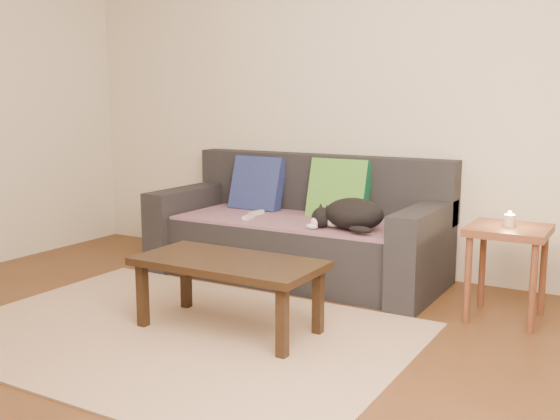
{
  "coord_description": "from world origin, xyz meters",
  "views": [
    {
      "loc": [
        2.22,
        -2.55,
        1.29
      ],
      "look_at": [
        0.05,
        1.2,
        0.55
      ],
      "focal_mm": 42.0,
      "sensor_mm": 36.0,
      "label": 1
    }
  ],
  "objects_px": {
    "sofa": "(300,234)",
    "cat": "(351,215)",
    "side_table": "(508,243)",
    "coffee_table": "(229,269)",
    "wii_remote_b": "(256,213)",
    "wii_remote_a": "(248,217)"
  },
  "relations": [
    {
      "from": "sofa",
      "to": "cat",
      "type": "bearing_deg",
      "value": -25.84
    },
    {
      "from": "side_table",
      "to": "coffee_table",
      "type": "height_order",
      "value": "side_table"
    },
    {
      "from": "cat",
      "to": "wii_remote_b",
      "type": "height_order",
      "value": "cat"
    },
    {
      "from": "wii_remote_a",
      "to": "coffee_table",
      "type": "relative_size",
      "value": 0.14
    },
    {
      "from": "wii_remote_a",
      "to": "wii_remote_b",
      "type": "relative_size",
      "value": 1.0
    },
    {
      "from": "cat",
      "to": "side_table",
      "type": "xyz_separation_m",
      "value": [
        0.99,
        0.01,
        -0.08
      ]
    },
    {
      "from": "sofa",
      "to": "cat",
      "type": "xyz_separation_m",
      "value": [
        0.51,
        -0.25,
        0.23
      ]
    },
    {
      "from": "cat",
      "to": "coffee_table",
      "type": "xyz_separation_m",
      "value": [
        -0.3,
        -0.98,
        -0.18
      ]
    },
    {
      "from": "wii_remote_b",
      "to": "coffee_table",
      "type": "relative_size",
      "value": 0.14
    },
    {
      "from": "cat",
      "to": "wii_remote_a",
      "type": "bearing_deg",
      "value": -158.36
    },
    {
      "from": "wii_remote_b",
      "to": "coffee_table",
      "type": "bearing_deg",
      "value": -150.24
    },
    {
      "from": "wii_remote_a",
      "to": "cat",
      "type": "bearing_deg",
      "value": -98.39
    },
    {
      "from": "cat",
      "to": "side_table",
      "type": "relative_size",
      "value": 0.96
    },
    {
      "from": "sofa",
      "to": "coffee_table",
      "type": "xyz_separation_m",
      "value": [
        0.22,
        -1.23,
        0.05
      ]
    },
    {
      "from": "wii_remote_a",
      "to": "wii_remote_b",
      "type": "xyz_separation_m",
      "value": [
        -0.04,
        0.17,
        0.0
      ]
    },
    {
      "from": "wii_remote_b",
      "to": "side_table",
      "type": "relative_size",
      "value": 0.27
    },
    {
      "from": "sofa",
      "to": "wii_remote_b",
      "type": "height_order",
      "value": "sofa"
    },
    {
      "from": "sofa",
      "to": "side_table",
      "type": "bearing_deg",
      "value": -8.83
    },
    {
      "from": "sofa",
      "to": "wii_remote_b",
      "type": "xyz_separation_m",
      "value": [
        -0.31,
        -0.09,
        0.15
      ]
    },
    {
      "from": "wii_remote_a",
      "to": "coffee_table",
      "type": "xyz_separation_m",
      "value": [
        0.49,
        -0.96,
        -0.09
      ]
    },
    {
      "from": "coffee_table",
      "to": "side_table",
      "type": "bearing_deg",
      "value": 37.59
    },
    {
      "from": "sofa",
      "to": "side_table",
      "type": "xyz_separation_m",
      "value": [
        1.51,
        -0.23,
        0.15
      ]
    }
  ]
}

